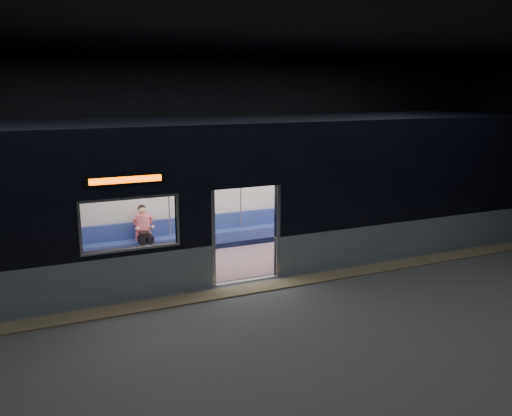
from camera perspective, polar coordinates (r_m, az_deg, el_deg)
station_floor at (r=10.83m, az=1.15°, el=-9.49°), size 24.00×14.00×0.01m
station_envelope at (r=10.04m, az=1.24°, el=10.29°), size 24.00×14.00×5.00m
tactile_strip at (r=11.29m, az=-0.05°, el=-8.44°), size 22.80×0.50×0.03m
metro_car at (r=12.58m, az=-3.76°, el=2.41°), size 18.00×3.04×3.35m
passenger at (r=13.32m, az=-11.77°, el=-2.05°), size 0.39×0.64×1.27m
handbag at (r=13.15m, az=-11.68°, el=-2.72°), size 0.23×0.20×0.11m
transit_map at (r=16.12m, az=11.48°, el=3.18°), size 1.05×0.03×0.68m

